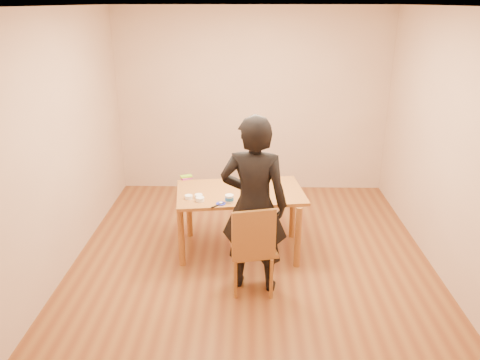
{
  "coord_description": "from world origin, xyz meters",
  "views": [
    {
      "loc": [
        -0.03,
        -4.6,
        2.74
      ],
      "look_at": [
        -0.14,
        0.2,
        0.9
      ],
      "focal_mm": 35.0,
      "sensor_mm": 36.0,
      "label": 1
    }
  ],
  "objects_px": {
    "dining_table": "(240,193)",
    "cake_plate": "(253,185)",
    "person": "(254,205)",
    "dining_chair": "(254,249)",
    "cake": "(253,182)"
  },
  "relations": [
    {
      "from": "dining_table",
      "to": "cake",
      "type": "relative_size",
      "value": 6.98
    },
    {
      "from": "dining_table",
      "to": "dining_chair",
      "type": "distance_m",
      "value": 0.84
    },
    {
      "from": "dining_chair",
      "to": "cake_plate",
      "type": "relative_size",
      "value": 1.28
    },
    {
      "from": "cake",
      "to": "dining_table",
      "type": "bearing_deg",
      "value": -134.92
    },
    {
      "from": "dining_table",
      "to": "cake_plate",
      "type": "bearing_deg",
      "value": 37.61
    },
    {
      "from": "cake_plate",
      "to": "person",
      "type": "height_order",
      "value": "person"
    },
    {
      "from": "dining_chair",
      "to": "cake_plate",
      "type": "xyz_separation_m",
      "value": [
        -0.0,
        0.92,
        0.31
      ]
    },
    {
      "from": "cake_plate",
      "to": "dining_chair",
      "type": "bearing_deg",
      "value": -89.83
    },
    {
      "from": "dining_table",
      "to": "dining_chair",
      "type": "xyz_separation_m",
      "value": [
        0.15,
        -0.78,
        -0.28
      ]
    },
    {
      "from": "dining_table",
      "to": "person",
      "type": "height_order",
      "value": "person"
    },
    {
      "from": "dining_table",
      "to": "cake_plate",
      "type": "relative_size",
      "value": 4.43
    },
    {
      "from": "dining_table",
      "to": "person",
      "type": "xyz_separation_m",
      "value": [
        0.15,
        -0.73,
        0.17
      ]
    },
    {
      "from": "dining_table",
      "to": "person",
      "type": "bearing_deg",
      "value": -85.86
    },
    {
      "from": "dining_table",
      "to": "cake_plate",
      "type": "xyz_separation_m",
      "value": [
        0.15,
        0.15,
        0.03
      ]
    },
    {
      "from": "person",
      "to": "dining_table",
      "type": "bearing_deg",
      "value": -70.26
    }
  ]
}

